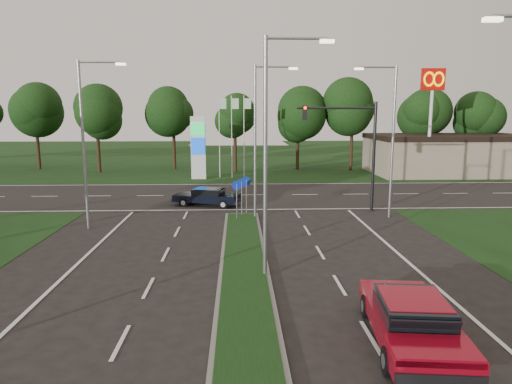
{
  "coord_description": "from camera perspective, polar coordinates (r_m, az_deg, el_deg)",
  "views": [
    {
      "loc": [
        -0.22,
        -10.86,
        6.25
      ],
      "look_at": [
        0.72,
        12.65,
        2.2
      ],
      "focal_mm": 32.0,
      "sensor_mm": 36.0,
      "label": 1
    }
  ],
  "objects": [
    {
      "name": "streetlight_median_near",
      "position": [
        16.95,
        1.86,
        5.79
      ],
      "size": [
        2.53,
        0.22,
        9.0
      ],
      "color": "gray",
      "rests_on": "ground"
    },
    {
      "name": "commercial_building",
      "position": [
        52.04,
        23.06,
        4.31
      ],
      "size": [
        16.0,
        9.0,
        4.0
      ],
      "primitive_type": "cube",
      "color": "gray",
      "rests_on": "ground"
    },
    {
      "name": "red_sedan",
      "position": [
        13.57,
        18.86,
        -14.75
      ],
      "size": [
        2.59,
        5.2,
        1.38
      ],
      "rotation": [
        0.0,
        0.0,
        -0.11
      ],
      "color": "maroon",
      "rests_on": "ground"
    },
    {
      "name": "treeline_far",
      "position": [
        50.8,
        -1.96,
        10.42
      ],
      "size": [
        6.0,
        6.0,
        9.9
      ],
      "color": "black",
      "rests_on": "ground"
    },
    {
      "name": "traffic_signal",
      "position": [
        29.84,
        12.17,
        6.48
      ],
      "size": [
        5.1,
        0.42,
        7.0
      ],
      "color": "black",
      "rests_on": "ground"
    },
    {
      "name": "verge_far",
      "position": [
        66.16,
        -2.1,
        4.34
      ],
      "size": [
        160.0,
        50.0,
        0.02
      ],
      "primitive_type": "cube",
      "color": "black",
      "rests_on": "ground"
    },
    {
      "name": "gas_pylon",
      "position": [
        44.16,
        -6.96,
        5.73
      ],
      "size": [
        5.8,
        1.26,
        8.0
      ],
      "color": "silver",
      "rests_on": "ground"
    },
    {
      "name": "median_signs",
      "position": [
        27.64,
        -1.8,
        0.31
      ],
      "size": [
        1.16,
        1.76,
        2.38
      ],
      "color": "gray",
      "rests_on": "ground"
    },
    {
      "name": "streetlight_median_far",
      "position": [
        26.91,
        0.31,
        7.27
      ],
      "size": [
        2.53,
        0.22,
        9.0
      ],
      "color": "gray",
      "rests_on": "ground"
    },
    {
      "name": "mcdonalds_sign",
      "position": [
        46.58,
        21.16,
        11.26
      ],
      "size": [
        2.2,
        0.47,
        10.4
      ],
      "color": "silver",
      "rests_on": "ground"
    },
    {
      "name": "median_kerb",
      "position": [
        16.1,
        -1.36,
        -12.85
      ],
      "size": [
        2.0,
        26.0,
        0.12
      ],
      "primitive_type": "cube",
      "color": "slate",
      "rests_on": "ground"
    },
    {
      "name": "navy_sedan",
      "position": [
        31.43,
        -6.08,
        -0.55
      ],
      "size": [
        4.73,
        2.93,
        1.21
      ],
      "rotation": [
        0.0,
        0.0,
        1.3
      ],
      "color": "black",
      "rests_on": "ground"
    },
    {
      "name": "streetlight_right_far",
      "position": [
        28.36,
        16.38,
        7.01
      ],
      "size": [
        2.53,
        0.22,
        9.0
      ],
      "rotation": [
        0.0,
        0.0,
        3.14
      ],
      "color": "gray",
      "rests_on": "ground"
    },
    {
      "name": "streetlight_left_far",
      "position": [
        26.17,
        -20.41,
        6.59
      ],
      "size": [
        2.53,
        0.22,
        9.0
      ],
      "color": "gray",
      "rests_on": "ground"
    },
    {
      "name": "cross_road",
      "position": [
        35.42,
        -1.9,
        -0.4
      ],
      "size": [
        160.0,
        12.0,
        0.02
      ],
      "primitive_type": "cube",
      "color": "black",
      "rests_on": "ground"
    },
    {
      "name": "ground",
      "position": [
        12.53,
        -1.03,
        -20.16
      ],
      "size": [
        160.0,
        160.0,
        0.0
      ],
      "primitive_type": "plane",
      "color": "black",
      "rests_on": "ground"
    }
  ]
}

